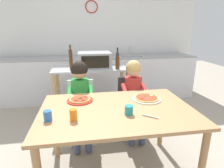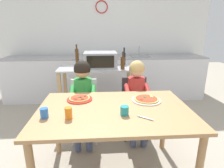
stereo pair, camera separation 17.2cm
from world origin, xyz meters
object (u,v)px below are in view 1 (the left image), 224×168
object	(u,v)px
drinking_cup_orange	(73,115)
pizza_plate_white	(146,98)
bottle_clear_vinegar	(71,58)
dining_chair_left	(81,106)
dining_chair_right	(131,102)
child_in_red_shirt	(134,90)
toaster_oven	(95,60)
drinking_cup_teal	(129,110)
bottle_tall_green_wine	(117,58)
pizza_plate_red_rimmed	(80,100)
serving_spoon	(150,116)
kitchen_island_cart	(91,86)
drinking_cup_blue	(48,116)
bottle_slim_sauce	(118,63)
child_in_green_shirt	(80,93)
dining_table	(117,117)

from	to	relation	value
drinking_cup_orange	pizza_plate_white	bearing A→B (deg)	24.94
bottle_clear_vinegar	dining_chair_left	xyz separation A→B (m)	(0.13, -0.58, -0.55)
dining_chair_right	child_in_red_shirt	distance (m)	0.24
toaster_oven	drinking_cup_teal	xyz separation A→B (m)	(0.19, -1.44, -0.21)
bottle_tall_green_wine	pizza_plate_red_rimmed	size ratio (longest dim) A/B	1.08
dining_chair_right	drinking_cup_orange	bearing A→B (deg)	-128.04
toaster_oven	serving_spoon	size ratio (longest dim) A/B	3.58
kitchen_island_cart	child_in_red_shirt	bearing A→B (deg)	-49.58
toaster_oven	drinking_cup_blue	world-z (taller)	toaster_oven
dining_chair_right	drinking_cup_blue	size ratio (longest dim) A/B	9.39
bottle_tall_green_wine	dining_chair_left	world-z (taller)	bottle_tall_green_wine
bottle_slim_sauce	child_in_red_shirt	bearing A→B (deg)	-73.58
bottle_slim_sauce	pizza_plate_white	size ratio (longest dim) A/B	0.86
bottle_clear_vinegar	pizza_plate_white	size ratio (longest dim) A/B	1.18
child_in_green_shirt	serving_spoon	size ratio (longest dim) A/B	7.70
kitchen_island_cart	child_in_green_shirt	world-z (taller)	child_in_green_shirt
kitchen_island_cart	child_in_green_shirt	bearing A→B (deg)	-103.77
pizza_plate_red_rimmed	serving_spoon	size ratio (longest dim) A/B	1.89
drinking_cup_teal	drinking_cup_blue	bearing A→B (deg)	-179.49
bottle_tall_green_wine	drinking_cup_orange	bearing A→B (deg)	-112.27
bottle_tall_green_wine	dining_chair_right	xyz separation A→B (m)	(0.07, -0.70, -0.52)
pizza_plate_white	serving_spoon	xyz separation A→B (m)	(-0.11, -0.39, -0.01)
child_in_green_shirt	bottle_clear_vinegar	bearing A→B (deg)	100.63
drinking_cup_blue	dining_chair_right	bearing A→B (deg)	44.18
dining_chair_left	pizza_plate_white	bearing A→B (deg)	-38.57
child_in_green_shirt	child_in_red_shirt	bearing A→B (deg)	3.95
child_in_red_shirt	serving_spoon	world-z (taller)	child_in_red_shirt
dining_chair_right	drinking_cup_blue	bearing A→B (deg)	-135.82
toaster_oven	pizza_plate_white	world-z (taller)	toaster_oven
dining_table	bottle_clear_vinegar	bearing A→B (deg)	109.95
kitchen_island_cart	child_in_green_shirt	xyz separation A→B (m)	(-0.16, -0.67, 0.12)
child_in_green_shirt	drinking_cup_blue	size ratio (longest dim) A/B	12.49
dining_table	drinking_cup_teal	bearing A→B (deg)	-59.69
dining_chair_left	drinking_cup_blue	distance (m)	0.96
kitchen_island_cart	serving_spoon	xyz separation A→B (m)	(0.42, -1.50, 0.17)
pizza_plate_white	drinking_cup_teal	world-z (taller)	drinking_cup_teal
dining_chair_left	child_in_red_shirt	bearing A→B (deg)	-5.45
child_in_green_shirt	drinking_cup_orange	size ratio (longest dim) A/B	11.01
kitchen_island_cart	pizza_plate_red_rimmed	world-z (taller)	kitchen_island_cart
bottle_clear_vinegar	drinking_cup_orange	bearing A→B (deg)	-86.83
dining_chair_right	serving_spoon	distance (m)	1.04
pizza_plate_white	drinking_cup_blue	distance (m)	1.00
dining_chair_left	pizza_plate_white	size ratio (longest dim) A/B	2.70
child_in_red_shirt	pizza_plate_white	bearing A→B (deg)	-89.99
pizza_plate_red_rimmed	pizza_plate_white	distance (m)	0.70
pizza_plate_red_rimmed	drinking_cup_blue	distance (m)	0.46
kitchen_island_cart	dining_chair_right	bearing A→B (deg)	-43.70
kitchen_island_cart	dining_chair_left	world-z (taller)	kitchen_island_cart
dining_chair_left	dining_chair_right	bearing A→B (deg)	4.09
kitchen_island_cart	child_in_red_shirt	world-z (taller)	child_in_red_shirt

